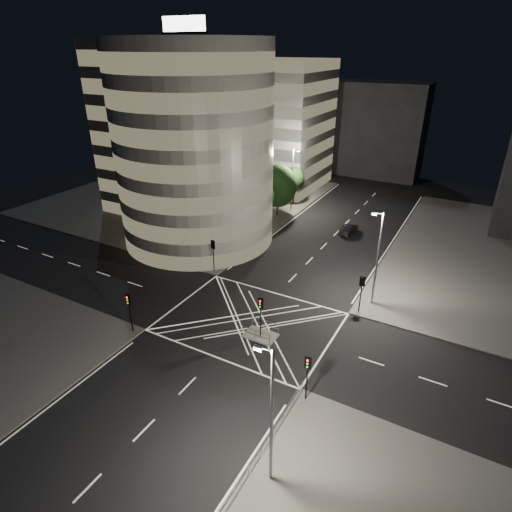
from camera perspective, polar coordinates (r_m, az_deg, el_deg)
The scene contains 24 objects.
ground at distance 42.30m, azimuth -0.82°, elevation -8.77°, with size 120.00×120.00×0.00m, color black.
sidewalk_far_left at distance 77.31m, azimuth -9.63°, elevation 7.73°, with size 42.00×42.00×0.15m, color #4E4C49.
central_island at distance 40.41m, azimuth 0.60°, elevation -10.54°, with size 3.00×2.00×0.15m, color slate.
office_tower_curved at distance 62.88m, azimuth -9.12°, elevation 15.36°, with size 30.00×29.00×27.20m.
office_block_rear at distance 83.03m, azimuth 0.43°, elevation 17.26°, with size 24.00×16.00×22.00m, color gray.
building_far_end at distance 91.77m, azimuth 15.84°, elevation 15.83°, with size 18.00×8.00×18.00m, color black.
tree_a at distance 51.94m, azimuth -5.98°, elevation 3.37°, with size 4.52×4.52×6.62m.
tree_b at distance 56.34m, azimuth -2.54°, elevation 6.09°, with size 5.07×5.07×7.59m.
tree_c at distance 61.20m, azimuth 0.41°, elevation 7.89°, with size 4.29×4.29×7.26m.
tree_d at distance 66.29m, azimuth 2.93°, elevation 9.29°, with size 5.74×5.74×8.04m.
tree_e at distance 71.62m, azimuth 5.10°, elevation 10.17°, with size 3.48×3.48×6.33m.
traffic_signal_fl at distance 49.92m, azimuth -5.73°, elevation 0.82°, with size 0.55×0.22×4.00m.
traffic_signal_nl at distance 40.96m, azimuth -16.55°, elevation -6.42°, with size 0.55×0.22×4.00m.
traffic_signal_fr at distance 43.38m, azimuth 13.90°, elevation -4.09°, with size 0.55×0.22×4.00m.
traffic_signal_nr at distance 32.68m, azimuth 6.88°, elevation -14.87°, with size 0.55×0.22×4.00m.
traffic_signal_island at distance 38.77m, azimuth 0.62°, elevation -7.19°, with size 0.55×0.22×4.00m.
street_lamp_left_near at distance 53.18m, azimuth -3.26°, elevation 5.64°, with size 1.25×0.25×10.00m.
street_lamp_left_far at distance 68.27m, azimuth 4.90°, elevation 10.31°, with size 1.25×0.25×10.00m.
street_lamp_right_far at distance 43.95m, azimuth 15.87°, elevation -0.03°, with size 1.25×0.25×10.00m.
street_lamp_right_near at distance 25.90m, azimuth 1.99°, elevation -20.27°, with size 1.25×0.25×10.00m.
railing_near_right at distance 30.95m, azimuth 1.51°, elevation -23.50°, with size 0.06×11.70×1.10m, color slate.
railing_island_south at distance 39.41m, azimuth -0.03°, elevation -10.51°, with size 2.80×0.06×1.10m, color slate.
railing_island_north at distance 40.68m, azimuth 1.22°, elevation -9.17°, with size 2.80×0.06×1.10m, color slate.
sedan at distance 62.57m, azimuth 12.24°, elevation 3.53°, with size 1.41×4.03×1.33m, color black.
Camera 1 is at (17.33, -29.92, 24.38)m, focal length 30.00 mm.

